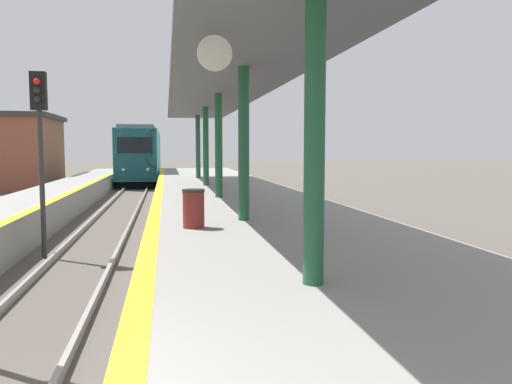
# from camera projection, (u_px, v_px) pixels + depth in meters

# --- Properties ---
(train) EXTENTS (2.78, 18.64, 4.24)m
(train) POSITION_uv_depth(u_px,v_px,m) (142.00, 155.00, 40.89)
(train) COLOR black
(train) RESTS_ON ground
(signal_mid) EXTENTS (0.36, 0.31, 4.48)m
(signal_mid) POSITION_uv_depth(u_px,v_px,m) (40.00, 129.00, 11.87)
(signal_mid) COLOR #2D2D2D
(signal_mid) RESTS_ON ground
(station_canopy) EXTENTS (3.26, 27.78, 3.71)m
(station_canopy) POSITION_uv_depth(u_px,v_px,m) (218.00, 94.00, 16.71)
(station_canopy) COLOR #1E5133
(station_canopy) RESTS_ON platform_right
(trash_bin) EXTENTS (0.47, 0.47, 0.81)m
(trash_bin) POSITION_uv_depth(u_px,v_px,m) (194.00, 208.00, 10.42)
(trash_bin) COLOR maroon
(trash_bin) RESTS_ON platform_right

